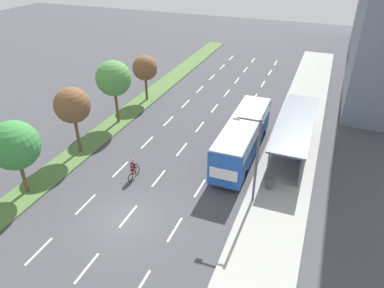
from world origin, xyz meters
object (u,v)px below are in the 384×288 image
at_px(median_tree_third, 114,79).
at_px(median_tree_fourth, 145,68).
at_px(median_tree_nearest, 15,145).
at_px(bus, 243,135).
at_px(trash_bin, 270,183).
at_px(bus_shelter, 297,133).
at_px(median_tree_second, 72,106).
at_px(cyclist, 133,170).
at_px(streetlight, 255,156).

relative_size(median_tree_third, median_tree_fourth, 1.24).
distance_m(median_tree_nearest, median_tree_third, 12.50).
relative_size(bus, trash_bin, 13.28).
distance_m(bus_shelter, median_tree_third, 17.93).
relative_size(bus_shelter, trash_bin, 13.89).
height_order(median_tree_nearest, median_tree_third, median_tree_third).
bearing_deg(median_tree_second, cyclist, -15.49).
distance_m(median_tree_third, median_tree_fourth, 6.30).
bearing_deg(bus_shelter, bus, -151.52).
height_order(bus, median_tree_nearest, median_tree_nearest).
xyz_separation_m(cyclist, median_tree_third, (-6.32, 8.02, 3.96)).
bearing_deg(bus_shelter, trash_bin, -99.68).
xyz_separation_m(streetlight, trash_bin, (1.03, 1.84, -3.31)).
bearing_deg(trash_bin, median_tree_nearest, -157.79).
relative_size(median_tree_nearest, median_tree_fourth, 1.11).
relative_size(cyclist, median_tree_third, 0.29).
bearing_deg(cyclist, median_tree_fourth, 113.76).
height_order(bus_shelter, cyclist, bus_shelter).
relative_size(median_tree_nearest, trash_bin, 6.73).
bearing_deg(bus, cyclist, -137.79).
bearing_deg(median_tree_second, median_tree_fourth, 89.42).
relative_size(median_tree_second, median_tree_fourth, 1.15).
distance_m(cyclist, median_tree_nearest, 8.60).
distance_m(median_tree_second, trash_bin, 17.15).
relative_size(bus_shelter, bus, 1.05).
height_order(median_tree_third, trash_bin, median_tree_third).
xyz_separation_m(median_tree_third, trash_bin, (16.60, -5.60, -4.17)).
bearing_deg(median_tree_second, median_tree_nearest, -91.59).
bearing_deg(median_tree_nearest, bus, 38.57).
distance_m(bus, median_tree_nearest, 17.58).
bearing_deg(bus, median_tree_fourth, 149.62).
relative_size(bus_shelter, median_tree_fourth, 2.29).
height_order(bus, trash_bin, bus).
height_order(bus_shelter, median_tree_fourth, median_tree_fourth).
height_order(bus_shelter, streetlight, streetlight).
bearing_deg(median_tree_nearest, bus_shelter, 36.38).
bearing_deg(median_tree_nearest, trash_bin, 22.21).
distance_m(bus_shelter, median_tree_second, 19.26).
distance_m(bus_shelter, streetlight, 8.68).
bearing_deg(cyclist, median_tree_nearest, -145.81).
bearing_deg(bus, median_tree_third, 173.23).
distance_m(median_tree_second, median_tree_third, 6.25).
bearing_deg(median_tree_nearest, median_tree_second, 88.41).
xyz_separation_m(median_tree_fourth, streetlight, (15.53, -13.68, 0.04)).
height_order(cyclist, median_tree_nearest, median_tree_nearest).
height_order(bus, median_tree_third, median_tree_third).
relative_size(cyclist, median_tree_nearest, 0.32).
xyz_separation_m(bus_shelter, cyclist, (-11.36, -8.75, -1.08)).
height_order(median_tree_second, streetlight, streetlight).
xyz_separation_m(bus_shelter, bus, (-4.28, -2.32, 0.20)).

